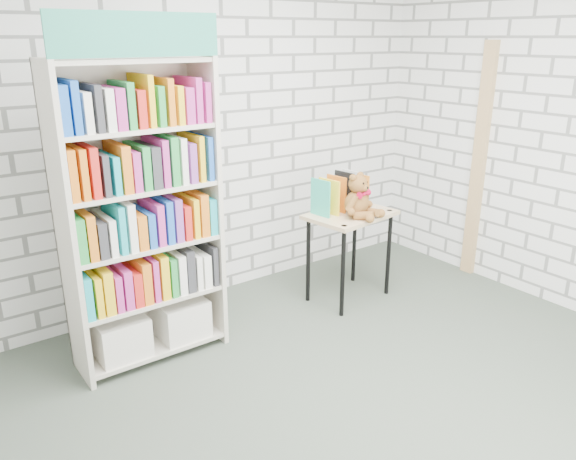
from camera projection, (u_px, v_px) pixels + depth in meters
ground at (368, 407)px, 3.40m from camera, size 4.50×4.50×0.00m
room_shell at (384, 108)px, 2.82m from camera, size 4.52×4.02×2.81m
bookshelf at (141, 214)px, 3.65m from camera, size 1.01×0.39×2.26m
display_table at (350, 225)px, 4.63m from camera, size 0.76×0.57×0.76m
table_books at (341, 193)px, 4.63m from camera, size 0.52×0.28×0.29m
teddy_bear at (359, 200)px, 4.46m from camera, size 0.32×0.32×0.36m
door_trim at (479, 163)px, 5.03m from camera, size 0.05×0.12×2.10m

